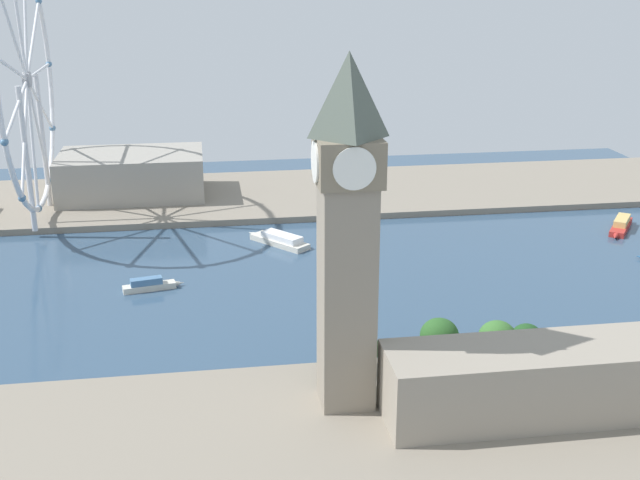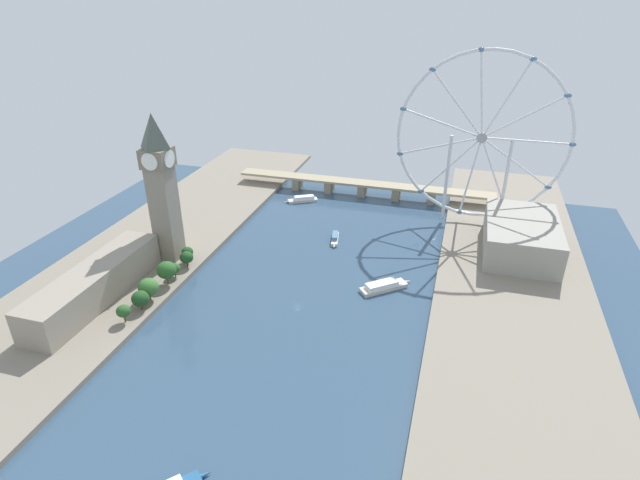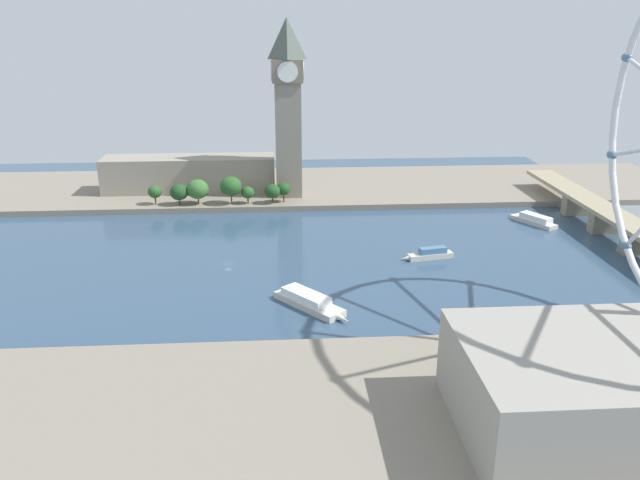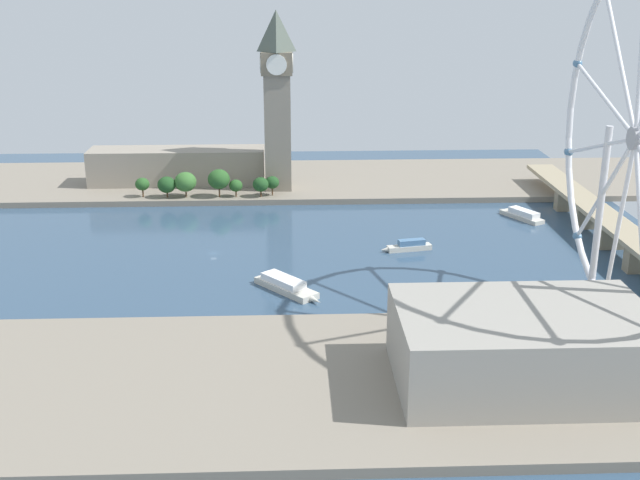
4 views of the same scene
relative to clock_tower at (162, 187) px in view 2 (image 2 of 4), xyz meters
name	(u,v)px [view 2 (image 2 of 4)]	position (x,y,z in m)	size (l,w,h in m)	color
ground_plane	(297,306)	(95.67, -27.31, -51.59)	(405.62, 405.62, 0.00)	#334C66
riverbank_left	(117,274)	(-22.14, -27.31, -50.09)	(90.00, 520.00, 3.00)	gray
riverbank_right	(518,341)	(213.48, -27.31, -50.09)	(90.00, 520.00, 3.00)	gray
clock_tower	(162,187)	(0.00, 0.00, 0.00)	(17.11, 17.11, 93.57)	gray
parliament_block	(95,284)	(-13.91, -56.02, -38.92)	(22.00, 96.04, 19.36)	gray
tree_row_embankment	(160,278)	(15.65, -37.74, -40.76)	(12.44, 74.87, 14.72)	#513823
ferris_wheel	(482,139)	(185.55, 110.63, 14.71)	(119.40, 3.20, 123.05)	silver
riverside_hall	(521,236)	(218.06, 71.23, -37.66)	(45.80, 71.81, 21.87)	gray
river_bridge	(362,186)	(95.67, 146.80, -43.01)	(217.62, 14.49, 11.82)	tan
tour_boat_1	(335,238)	(95.31, 57.10, -49.64)	(8.15, 22.97, 4.81)	beige
tour_boat_3	(303,199)	(51.33, 119.30, -49.56)	(26.76, 17.45, 4.83)	beige
tour_boat_4	(384,286)	(139.33, 3.93, -49.46)	(29.30, 25.82, 5.06)	beige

